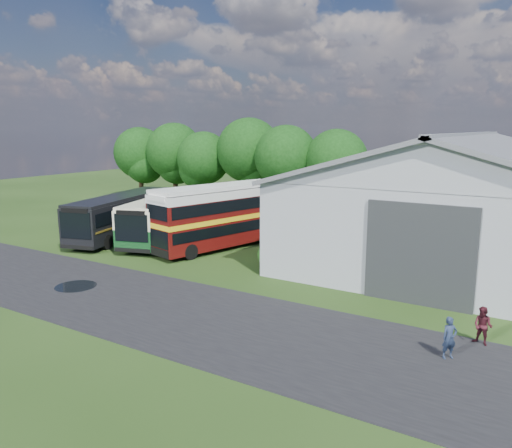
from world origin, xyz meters
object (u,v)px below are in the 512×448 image
Objects in this scene: bus_green_single at (169,216)px; visitor_a at (449,338)px; storage_shed at (465,193)px; bus_dark_single at (123,215)px; visitor_b at (483,326)px; bus_maroon_double at (220,217)px.

bus_green_single reaches higher than visitor_a.
bus_dark_single is (-23.85, -8.43, -2.40)m from storage_shed.
bus_dark_single is 28.16m from visitor_b.
bus_green_single is at bearing 111.87° from visitor_a.
bus_maroon_double is 20.19m from visitor_a.
visitor_b is at bearing -36.72° from bus_green_single.
storage_shed is at bearing 54.37° from visitor_a.
bus_dark_single is at bearing -159.88° from bus_maroon_double.
bus_dark_single is at bearing 117.36° from visitor_a.
bus_dark_single is 27.86m from visitor_a.
bus_green_single is at bearing -160.52° from storage_shed.
bus_maroon_double is 0.88× the size of bus_dark_single.
bus_green_single is at bearing -169.86° from bus_maroon_double.
storage_shed reaches higher than bus_dark_single.
bus_dark_single reaches higher than visitor_a.
visitor_a is at bearing -15.15° from bus_maroon_double.
bus_green_single is (-20.21, -7.15, -2.40)m from storage_shed.
bus_green_single is at bearing 4.43° from bus_dark_single.
storage_shed is at bearing 40.75° from bus_maroon_double.
visitor_a is (26.37, -8.95, -0.96)m from bus_dark_single.
storage_shed is 2.01× the size of bus_dark_single.
bus_green_single is 7.64× the size of visitor_a.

